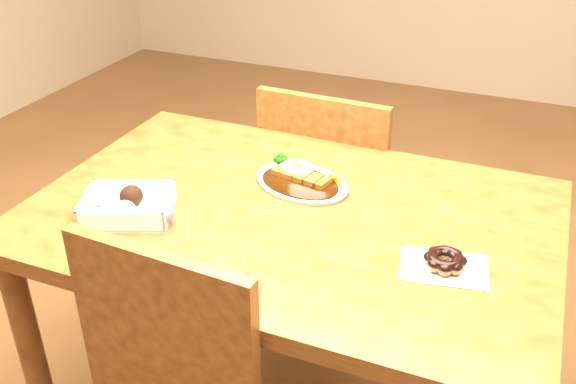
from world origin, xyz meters
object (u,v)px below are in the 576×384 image
at_px(donut_box, 125,205).
at_px(pon_de_ring, 445,261).
at_px(table, 290,245).
at_px(katsu_curry_plate, 301,180).
at_px(chair_far, 334,199).

xyz_separation_m(donut_box, pon_de_ring, (0.71, 0.08, -0.01)).
relative_size(table, donut_box, 5.02).
relative_size(table, pon_de_ring, 6.25).
xyz_separation_m(table, pon_de_ring, (0.37, -0.09, 0.12)).
distance_m(table, katsu_curry_plate, 0.17).
distance_m(donut_box, pon_de_ring, 0.71).
bearing_deg(chair_far, donut_box, 71.25).
bearing_deg(chair_far, katsu_curry_plate, 98.38).
xyz_separation_m(chair_far, pon_de_ring, (0.44, -0.62, 0.29)).
height_order(chair_far, pon_de_ring, chair_far).
height_order(katsu_curry_plate, pon_de_ring, katsu_curry_plate).
bearing_deg(pon_de_ring, donut_box, -173.86).
bearing_deg(katsu_curry_plate, chair_far, 96.20).
xyz_separation_m(chair_far, donut_box, (-0.27, -0.70, 0.30)).
xyz_separation_m(katsu_curry_plate, pon_de_ring, (0.39, -0.22, 0.00)).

